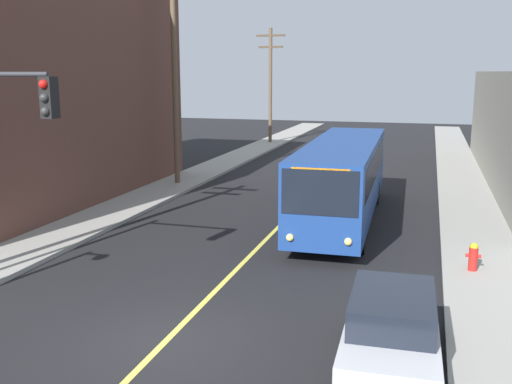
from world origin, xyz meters
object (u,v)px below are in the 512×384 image
(utility_pole_far, at_px, (270,80))
(fire_hydrant, at_px, (473,256))
(city_bus, at_px, (343,176))
(parked_car_silver, at_px, (392,329))
(utility_pole_mid, at_px, (174,64))

(utility_pole_far, distance_m, fire_hydrant, 33.02)
(utility_pole_far, bearing_deg, city_bus, -68.59)
(city_bus, distance_m, utility_pole_far, 26.13)
(fire_hydrant, bearing_deg, parked_car_silver, -107.12)
(utility_pole_mid, bearing_deg, parked_car_silver, -54.29)
(city_bus, distance_m, fire_hydrant, 7.21)
(parked_car_silver, distance_m, fire_hydrant, 6.68)
(fire_hydrant, bearing_deg, city_bus, 130.88)
(city_bus, height_order, utility_pole_mid, utility_pole_mid)
(parked_car_silver, distance_m, utility_pole_far, 38.12)
(utility_pole_mid, height_order, fire_hydrant, utility_pole_mid)
(city_bus, height_order, fire_hydrant, city_bus)
(parked_car_silver, bearing_deg, utility_pole_far, 108.71)
(parked_car_silver, distance_m, utility_pole_mid, 21.49)
(fire_hydrant, bearing_deg, utility_pole_far, 115.57)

